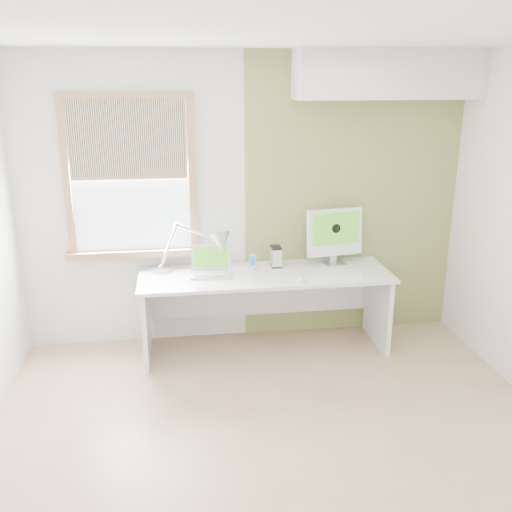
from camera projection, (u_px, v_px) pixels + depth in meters
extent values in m
cube|color=tan|center=(278.00, 443.00, 3.84)|extent=(4.00, 3.50, 0.02)
cube|color=white|center=(283.00, 31.00, 3.05)|extent=(4.00, 3.50, 0.02)
cube|color=silver|center=(245.00, 201.00, 5.11)|extent=(4.00, 0.02, 2.60)
cube|color=silver|center=(382.00, 431.00, 1.79)|extent=(4.00, 0.02, 2.60)
cube|color=#83944D|center=(352.00, 198.00, 5.22)|extent=(2.00, 0.02, 2.60)
cube|color=white|center=(388.00, 73.00, 4.76)|extent=(1.60, 0.40, 0.42)
cube|color=#AE754C|center=(67.00, 178.00, 4.79)|extent=(0.06, 0.06, 1.42)
cube|color=#AE754C|center=(192.00, 175.00, 4.93)|extent=(0.06, 0.06, 1.42)
cube|color=#AE754C|center=(125.00, 95.00, 4.65)|extent=(1.00, 0.06, 0.06)
cube|color=#AE754C|center=(135.00, 253.00, 5.05)|extent=(1.20, 0.14, 0.06)
cube|color=#D1E2F9|center=(130.00, 177.00, 4.88)|extent=(1.00, 0.01, 1.30)
cube|color=beige|center=(127.00, 139.00, 4.74)|extent=(0.98, 0.02, 0.65)
cube|color=#AE754C|center=(130.00, 177.00, 4.84)|extent=(0.98, 0.03, 0.03)
cube|color=silver|center=(265.00, 275.00, 4.94)|extent=(2.20, 0.70, 0.03)
cube|color=silver|center=(146.00, 320.00, 4.91)|extent=(0.04, 0.64, 0.70)
cube|color=silver|center=(378.00, 307.00, 5.19)|extent=(0.04, 0.64, 0.70)
cube|color=silver|center=(260.00, 290.00, 5.32)|extent=(2.08, 0.02, 0.48)
cylinder|color=silver|center=(161.00, 269.00, 5.01)|extent=(0.20, 0.20, 0.03)
sphere|color=silver|center=(161.00, 267.00, 5.00)|extent=(0.06, 0.06, 0.05)
cylinder|color=silver|center=(169.00, 246.00, 4.95)|extent=(0.18, 0.04, 0.40)
sphere|color=silver|center=(177.00, 225.00, 4.89)|extent=(0.05, 0.05, 0.05)
cylinder|color=silver|center=(197.00, 232.00, 4.90)|extent=(0.36, 0.11, 0.15)
sphere|color=silver|center=(217.00, 240.00, 4.91)|extent=(0.05, 0.05, 0.04)
cone|color=silver|center=(221.00, 243.00, 4.92)|extent=(0.27, 0.30, 0.24)
cube|color=silver|center=(211.00, 274.00, 4.89)|extent=(0.36, 0.27, 0.02)
cube|color=#B2B5B7|center=(211.00, 273.00, 4.89)|extent=(0.30, 0.17, 0.00)
cube|color=silver|center=(211.00, 257.00, 4.97)|extent=(0.35, 0.10, 0.22)
cube|color=#418F1E|center=(211.00, 257.00, 4.96)|extent=(0.30, 0.08, 0.18)
cylinder|color=silver|center=(252.00, 268.00, 5.04)|extent=(0.09, 0.09, 0.02)
cube|color=silver|center=(252.00, 261.00, 5.02)|extent=(0.06, 0.02, 0.12)
cube|color=#194C99|center=(252.00, 261.00, 5.02)|extent=(0.05, 0.01, 0.09)
cube|color=silver|center=(276.00, 257.00, 5.10)|extent=(0.09, 0.14, 0.18)
cube|color=black|center=(276.00, 247.00, 5.08)|extent=(0.09, 0.14, 0.01)
cube|color=black|center=(276.00, 265.00, 5.13)|extent=(0.09, 0.14, 0.01)
cube|color=silver|center=(334.00, 263.00, 5.18)|extent=(0.22, 0.20, 0.01)
cube|color=silver|center=(333.00, 253.00, 5.19)|extent=(0.07, 0.03, 0.17)
cube|color=white|center=(334.00, 232.00, 5.11)|extent=(0.53, 0.17, 0.43)
cube|color=#418F1E|center=(336.00, 228.00, 5.07)|extent=(0.46, 0.10, 0.29)
cylinder|color=black|center=(336.00, 229.00, 5.07)|extent=(0.09, 0.02, 0.09)
cube|color=white|center=(341.00, 276.00, 4.86)|extent=(0.41, 0.17, 0.01)
cube|color=white|center=(341.00, 275.00, 4.86)|extent=(0.38, 0.14, 0.00)
ellipsoid|color=white|center=(301.00, 279.00, 4.76)|extent=(0.08, 0.11, 0.03)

